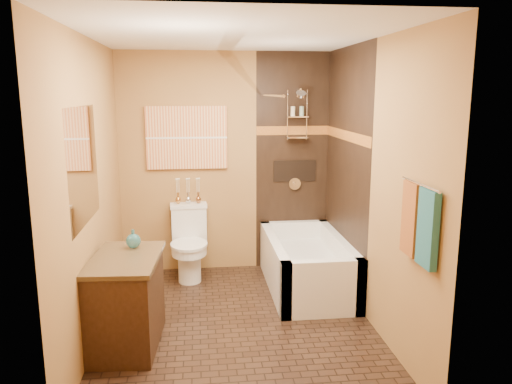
{
  "coord_description": "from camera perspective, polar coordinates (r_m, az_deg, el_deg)",
  "views": [
    {
      "loc": [
        -0.32,
        -4.16,
        2.06
      ],
      "look_at": [
        0.22,
        0.4,
        1.13
      ],
      "focal_mm": 35.0,
      "sensor_mm": 36.0,
      "label": 1
    }
  ],
  "objects": [
    {
      "name": "towel_rust",
      "position": [
        3.67,
        17.3,
        -2.93
      ],
      "size": [
        0.05,
        0.22,
        0.52
      ],
      "primitive_type": "cube",
      "color": "brown",
      "rests_on": "towel_bar"
    },
    {
      "name": "teal_bottle",
      "position": [
        4.33,
        -13.86,
        -5.23
      ],
      "size": [
        0.13,
        0.13,
        0.2
      ],
      "primitive_type": null,
      "rotation": [
        0.0,
        0.0,
        0.09
      ],
      "color": "#256970",
      "rests_on": "vanity"
    },
    {
      "name": "curtain_rod",
      "position": [
        4.97,
        1.64,
        10.98
      ],
      "size": [
        0.03,
        1.55,
        0.03
      ],
      "primitive_type": "cylinder",
      "rotation": [
        1.57,
        0.0,
        0.0
      ],
      "color": "silver",
      "rests_on": "wall_back"
    },
    {
      "name": "towel_bar",
      "position": [
        3.5,
        18.27,
        0.84
      ],
      "size": [
        0.02,
        0.55,
        0.02
      ],
      "primitive_type": "cylinder",
      "rotation": [
        1.57,
        0.0,
        0.0
      ],
      "color": "silver",
      "rests_on": "wall_right"
    },
    {
      "name": "wall_left",
      "position": [
        4.33,
        -18.32,
        0.09
      ],
      "size": [
        0.02,
        3.0,
        2.5
      ],
      "primitive_type": "cube",
      "color": "#A47A3F",
      "rests_on": "floor"
    },
    {
      "name": "alcove_tile_right",
      "position": [
        5.2,
        10.21,
        2.31
      ],
      "size": [
        0.01,
        1.5,
        2.5
      ],
      "primitive_type": "cube",
      "color": "black",
      "rests_on": "wall_right"
    },
    {
      "name": "toilet",
      "position": [
        5.62,
        -7.65,
        -5.73
      ],
      "size": [
        0.42,
        0.62,
        0.81
      ],
      "rotation": [
        0.0,
        0.0,
        0.05
      ],
      "color": "white",
      "rests_on": "floor"
    },
    {
      "name": "sunset_painting",
      "position": [
        5.66,
        -7.92,
        6.17
      ],
      "size": [
        0.9,
        0.04,
        0.7
      ],
      "primitive_type": "cube",
      "color": "#D56032",
      "rests_on": "wall_back"
    },
    {
      "name": "ceiling",
      "position": [
        4.2,
        -2.42,
        17.46
      ],
      "size": [
        3.0,
        3.0,
        0.0
      ],
      "primitive_type": "plane",
      "color": "silver",
      "rests_on": "wall_back"
    },
    {
      "name": "alcove_niche",
      "position": [
        5.83,
        4.44,
        2.42
      ],
      "size": [
        0.5,
        0.01,
        0.25
      ],
      "primitive_type": "cube",
      "color": "black",
      "rests_on": "alcove_tile_back"
    },
    {
      "name": "towel_teal",
      "position": [
        3.45,
        19.04,
        -3.97
      ],
      "size": [
        0.05,
        0.22,
        0.52
      ],
      "primitive_type": "cube",
      "color": "#20586C",
      "rests_on": "towel_bar"
    },
    {
      "name": "vanity",
      "position": [
        4.28,
        -14.6,
        -11.99
      ],
      "size": [
        0.59,
        0.9,
        0.76
      ],
      "rotation": [
        0.0,
        0.0,
        -0.07
      ],
      "color": "black",
      "rests_on": "floor"
    },
    {
      "name": "alcove_tile_back",
      "position": [
        5.81,
        4.2,
        3.4
      ],
      "size": [
        0.85,
        0.01,
        2.5
      ],
      "primitive_type": "cube",
      "color": "black",
      "rests_on": "wall_back"
    },
    {
      "name": "mosaic_band_back",
      "position": [
        5.76,
        4.27,
        7.03
      ],
      "size": [
        0.85,
        0.01,
        0.1
      ],
      "primitive_type": "cube",
      "color": "brown",
      "rests_on": "alcove_tile_back"
    },
    {
      "name": "bathtub",
      "position": [
        5.36,
        5.81,
        -8.67
      ],
      "size": [
        0.8,
        1.5,
        0.55
      ],
      "color": "white",
      "rests_on": "floor"
    },
    {
      "name": "wall_right",
      "position": [
        4.51,
        13.11,
        0.79
      ],
      "size": [
        0.02,
        3.0,
        2.5
      ],
      "primitive_type": "cube",
      "color": "#A47A3F",
      "rests_on": "floor"
    },
    {
      "name": "shower_fixtures",
      "position": [
        5.67,
        4.72,
        7.41
      ],
      "size": [
        0.24,
        0.33,
        1.16
      ],
      "color": "silver",
      "rests_on": "floor"
    },
    {
      "name": "bud_vases",
      "position": [
        5.66,
        -7.77,
        0.2
      ],
      "size": [
        0.29,
        0.06,
        0.28
      ],
      "color": "#BE813B",
      "rests_on": "toilet"
    },
    {
      "name": "wall_back",
      "position": [
        5.73,
        -3.47,
        3.29
      ],
      "size": [
        2.4,
        0.02,
        2.5
      ],
      "primitive_type": "cube",
      "color": "#A47A3F",
      "rests_on": "floor"
    },
    {
      "name": "wall_front",
      "position": [
        2.8,
        0.15,
        -5.33
      ],
      "size": [
        2.4,
        0.02,
        2.5
      ],
      "primitive_type": "cube",
      "color": "#A47A3F",
      "rests_on": "floor"
    },
    {
      "name": "mosaic_band_right",
      "position": [
        5.16,
        10.25,
        6.37
      ],
      "size": [
        0.01,
        1.5,
        0.1
      ],
      "primitive_type": "cube",
      "color": "brown",
      "rests_on": "alcove_tile_right"
    },
    {
      "name": "floor",
      "position": [
        4.66,
        -2.16,
        -14.82
      ],
      "size": [
        3.0,
        3.0,
        0.0
      ],
      "primitive_type": "plane",
      "color": "black",
      "rests_on": "ground"
    },
    {
      "name": "vanity_mirror",
      "position": [
        4.03,
        -19.11,
        2.83
      ],
      "size": [
        0.01,
        1.0,
        0.9
      ],
      "primitive_type": "cube",
      "color": "white",
      "rests_on": "wall_left"
    }
  ]
}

